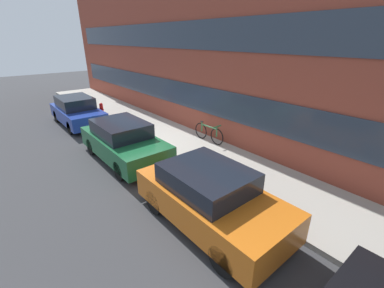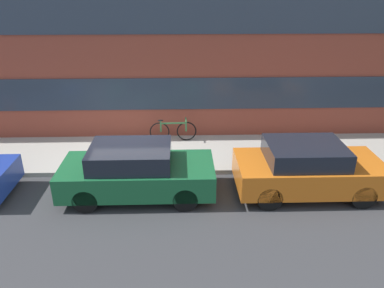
# 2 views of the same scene
# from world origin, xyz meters

# --- Properties ---
(ground_plane) EXTENTS (56.00, 56.00, 0.00)m
(ground_plane) POSITION_xyz_m (0.00, 0.00, 0.00)
(ground_plane) COLOR #38383A
(sidewalk_strip) EXTENTS (28.00, 2.71, 0.13)m
(sidewalk_strip) POSITION_xyz_m (0.00, 1.36, 0.07)
(sidewalk_strip) COLOR #A8A399
(sidewalk_strip) RESTS_ON ground_plane
(rowhouse_facade) EXTENTS (28.00, 1.02, 7.66)m
(rowhouse_facade) POSITION_xyz_m (0.00, 3.15, 3.84)
(rowhouse_facade) COLOR brown
(rowhouse_facade) RESTS_ON ground_plane
(parked_car_blue) EXTENTS (3.93, 1.64, 1.40)m
(parked_car_blue) POSITION_xyz_m (-4.91, -1.05, 0.69)
(parked_car_blue) COLOR #1E3899
(parked_car_blue) RESTS_ON ground_plane
(parked_car_green) EXTENTS (3.96, 1.73, 1.41)m
(parked_car_green) POSITION_xyz_m (0.36, -1.05, 0.70)
(parked_car_green) COLOR #195B33
(parked_car_green) RESTS_ON ground_plane
(parked_car_orange) EXTENTS (3.80, 1.78, 1.41)m
(parked_car_orange) POSITION_xyz_m (4.86, -1.05, 0.71)
(parked_car_orange) COLOR #D16619
(parked_car_orange) RESTS_ON ground_plane
(fire_hydrant) EXTENTS (0.49, 0.27, 0.68)m
(fire_hydrant) POSITION_xyz_m (-5.37, 0.36, 0.48)
(fire_hydrant) COLOR red
(fire_hydrant) RESTS_ON sidewalk_strip
(bicycle) EXTENTS (1.61, 0.44, 0.78)m
(bicycle) POSITION_xyz_m (1.27, 2.26, 0.52)
(bicycle) COLOR black
(bicycle) RESTS_ON sidewalk_strip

